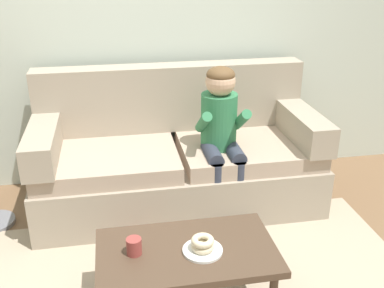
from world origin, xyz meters
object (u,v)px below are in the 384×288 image
Objects in this scene: mug at (134,246)px; toy_controller at (137,259)px; donut at (203,246)px; coffee_table at (187,256)px; person_child at (221,128)px; couch at (177,158)px.

mug is 0.60m from toy_controller.
donut reaches higher than toy_controller.
person_child is at bearing 66.75° from coffee_table.
coffee_table reaches higher than toy_controller.
person_child is at bearing 54.26° from mug.
toy_controller is (-0.25, 0.45, -0.32)m from coffee_table.
couch is 0.89m from toy_controller.
mug reaches higher than coffee_table.
toy_controller is (-0.33, 0.48, -0.40)m from donut.
mug is 0.40× the size of toy_controller.
person_child reaches higher than mug.
toy_controller is (0.02, 0.43, -0.41)m from mug.
donut is 0.71m from toy_controller.
coffee_table is at bearing -96.10° from couch.
couch is at bearing 83.90° from coffee_table.
coffee_table is at bearing 156.10° from donut.
coffee_table is 0.86× the size of person_child.
person_child is 4.87× the size of toy_controller.
mug is at bearing 177.46° from coffee_table.
toy_controller is at bearing 118.97° from coffee_table.
person_child is 1.09m from donut.
coffee_table is 0.29m from mug.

